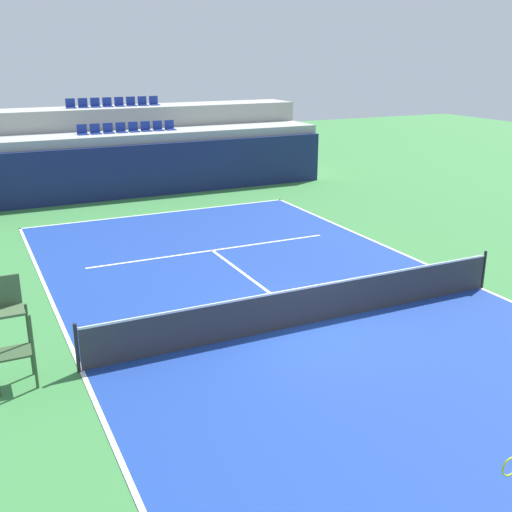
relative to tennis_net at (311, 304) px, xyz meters
The scene contains 14 objects.
ground_plane 0.51m from the tennis_net, ahead, with size 80.00×80.00×0.00m, color #387A3D.
court_surface 0.50m from the tennis_net, ahead, with size 11.00×24.00×0.01m, color navy.
baseline_far 11.96m from the tennis_net, 90.00° to the left, with size 11.00×0.10×0.00m, color white.
sideline_left 5.47m from the tennis_net, behind, with size 0.10×24.00×0.00m, color white.
sideline_right 5.47m from the tennis_net, ahead, with size 0.10×24.00×0.00m, color white.
service_line_far 6.42m from the tennis_net, 90.00° to the left, with size 8.26×0.10×0.00m, color white.
centre_service_line 3.24m from the tennis_net, 90.00° to the left, with size 0.10×6.40×0.00m, color white.
back_wall 15.24m from the tennis_net, 90.00° to the left, with size 18.48×0.30×2.35m, color navy.
stands_tier_lower 16.60m from the tennis_net, 90.00° to the left, with size 18.48×2.40×2.75m, color #9E9E99.
stands_tier_upper 19.02m from the tennis_net, 90.00° to the left, with size 18.48×2.40×3.71m, color #9E9E99.
seating_row_lower 16.84m from the tennis_net, 90.00° to the left, with size 4.51×0.44×0.44m.
seating_row_upper 19.36m from the tennis_net, 90.00° to the left, with size 4.51×0.44×0.44m.
tennis_net is the anchor object (origin of this frame).
umpire_chair 6.73m from the tennis_net, behind, with size 0.76×0.66×2.20m.
Camera 1 is at (-7.13, -11.81, 6.26)m, focal length 43.56 mm.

